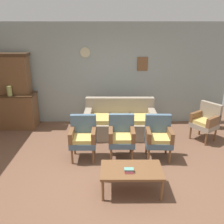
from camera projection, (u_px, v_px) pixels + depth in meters
name	position (u px, v px, depth m)	size (l,w,h in m)	color
ground_plane	(108.00, 176.00, 4.28)	(7.68, 7.68, 0.00)	brown
wall_back_with_decor	(109.00, 75.00, 6.28)	(6.40, 0.09, 2.70)	#939E99
side_cabinet	(15.00, 111.00, 6.22)	(1.16, 0.55, 0.93)	brown
cabinet_upper_hutch	(11.00, 73.00, 5.95)	(0.99, 0.38, 1.03)	brown
vase_on_cabinet	(9.00, 91.00, 5.85)	(0.12, 0.12, 0.25)	#A0A459
floral_couch	(120.00, 123.00, 5.80)	(1.73, 0.82, 0.90)	gray
armchair_near_couch_end	(83.00, 136.00, 4.71)	(0.53, 0.50, 0.90)	slate
armchair_near_cabinet	(121.00, 135.00, 4.75)	(0.52, 0.49, 0.90)	slate
armchair_by_doorway	(158.00, 136.00, 4.72)	(0.54, 0.51, 0.90)	slate
wingback_chair_by_fireplace	(206.00, 120.00, 5.50)	(0.70, 0.71, 0.90)	gray
coffee_table	(131.00, 171.00, 3.77)	(1.00, 0.56, 0.42)	brown
book_stack_on_table	(129.00, 170.00, 3.67)	(0.15, 0.11, 0.06)	#AB434C
floor_vase_by_wall	(215.00, 117.00, 6.21)	(0.25, 0.25, 0.63)	#5B664F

